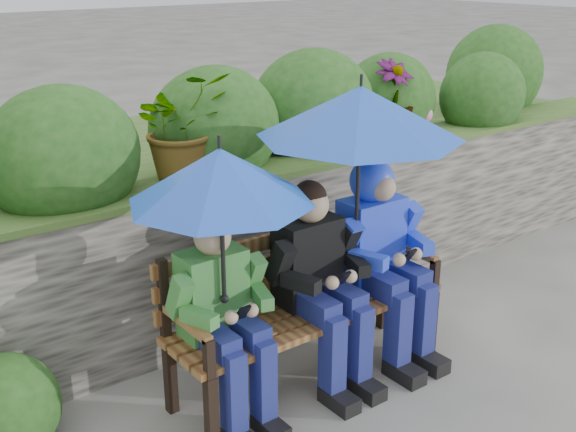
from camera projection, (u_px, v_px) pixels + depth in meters
ground at (298, 376)px, 4.15m from camera, size 60.00×60.00×0.00m
garden_backdrop at (155, 201)px, 5.08m from camera, size 8.00×2.87×1.81m
park_bench at (302, 297)px, 4.00m from camera, size 1.64×0.48×0.87m
boy_left at (223, 310)px, 3.59m from camera, size 0.50×0.58×1.11m
boy_middle at (319, 276)px, 3.93m from camera, size 0.54×0.62×1.15m
boy_right at (382, 245)px, 4.18m from camera, size 0.56×0.68×1.19m
umbrella_left at (220, 176)px, 3.33m from camera, size 0.90×0.90×0.85m
umbrella_right at (360, 112)px, 3.80m from camera, size 1.12×1.12×1.01m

